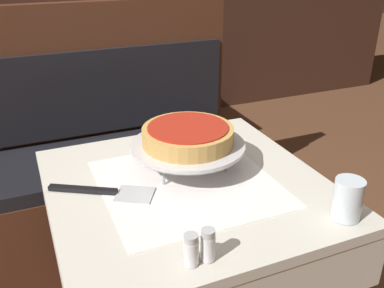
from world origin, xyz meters
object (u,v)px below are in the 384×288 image
Objects in this scene: pizza_pan_stand at (188,147)px; water_glass_near at (348,199)px; dining_table_rear at (121,63)px; deep_dish_pizza at (188,135)px; condiment_caddy at (134,41)px; booth_bench at (104,179)px; pepper_shaker at (208,245)px; pizza_server at (104,192)px; salt_shaker at (191,250)px; dining_table_front at (188,216)px.

pizza_pan_stand is 0.46m from water_glass_near.
dining_table_rear is 1.73m from deep_dish_pizza.
condiment_caddy reaches higher than water_glass_near.
deep_dish_pizza is 0.46m from water_glass_near.
booth_bench is 9.38× the size of condiment_caddy.
pepper_shaker is at bearing -89.77° from booth_bench.
salt_shaker is (0.11, -0.35, 0.03)m from pizza_server.
dining_table_rear is 2.13m from salt_shaker.
pizza_pan_stand is (0.03, 0.07, 0.18)m from dining_table_front.
deep_dish_pizza is at bearing 68.28° from salt_shaker.
dining_table_rear is at bearing 82.31° from deep_dish_pizza.
condiment_caddy is at bearing 65.00° from booth_bench.
dining_table_front is 1.79m from dining_table_rear.
dining_table_front is 0.37m from salt_shaker.
pizza_server is 3.65× the size of pepper_shaker.
water_glass_near is (0.52, -0.34, 0.05)m from pizza_server.
pepper_shaker is (-0.35, -2.09, 0.14)m from dining_table_rear.
dining_table_front is 0.88m from booth_bench.
salt_shaker is at bearing -73.15° from pizza_server.
pepper_shaker is (-0.12, -0.39, -0.04)m from pizza_pan_stand.
deep_dish_pizza is at bearing -100.75° from condiment_caddy.
salt_shaker is (-0.41, -0.01, -0.02)m from water_glass_near.
dining_table_front is at bearing 68.61° from salt_shaker.
dining_table_front is 2.76× the size of pizza_server.
water_glass_near is 0.70× the size of condiment_caddy.
pizza_server is 1.86× the size of condiment_caddy.
deep_dish_pizza is 3.52× the size of pepper_shaker.
dining_table_front is 10.26× the size of salt_shaker.
deep_dish_pizza is 2.54× the size of water_glass_near.
pizza_server is (-0.14, -0.79, 0.41)m from booth_bench.
salt_shaker is 0.50× the size of condiment_caddy.
dining_table_rear is 1.06m from booth_bench.
pepper_shaker is 0.51× the size of condiment_caddy.
deep_dish_pizza is (0.03, 0.07, 0.22)m from dining_table_front.
booth_bench reaches higher than salt_shaker.
pizza_server is at bearing -171.86° from pizza_pan_stand.
deep_dish_pizza is 0.96× the size of pizza_server.
deep_dish_pizza reaches higher than pizza_server.
deep_dish_pizza is 3.59× the size of salt_shaker.
salt_shaker is (-0.15, -0.39, -0.07)m from deep_dish_pizza.
pepper_shaker is at bearing -0.00° from salt_shaker.
salt_shaker is at bearing -111.72° from deep_dish_pizza.
deep_dish_pizza reaches higher than water_glass_near.
salt_shaker reaches higher than pizza_server.
water_glass_near reaches higher than dining_table_rear.
pizza_pan_stand reaches higher than dining_table_front.
water_glass_near is at bearing -46.39° from dining_table_front.
water_glass_near is 2.08m from condiment_caddy.
salt_shaker is at bearing -178.96° from water_glass_near.
pizza_server is at bearing 170.69° from dining_table_front.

